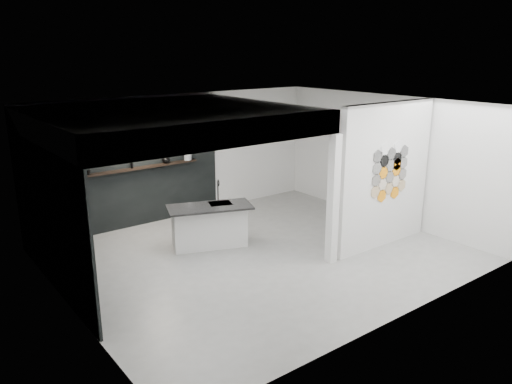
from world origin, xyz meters
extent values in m
cube|color=gray|center=(0.00, 0.00, -0.01)|extent=(7.00, 6.00, 0.01)
cube|color=silver|center=(2.23, -1.00, 1.40)|extent=(2.45, 0.15, 2.80)
cube|color=black|center=(-1.30, 2.97, 1.18)|extent=(4.40, 0.04, 2.35)
cube|color=black|center=(-3.47, 1.00, 1.18)|extent=(0.04, 4.00, 2.35)
cube|color=silver|center=(-1.30, 1.00, 2.55)|extent=(4.40, 4.00, 0.40)
cube|color=silver|center=(0.82, -1.00, 1.18)|extent=(0.16, 0.16, 2.35)
cube|color=silver|center=(-1.30, -0.92, 2.55)|extent=(4.40, 0.16, 0.40)
cube|color=silver|center=(-3.24, 0.80, 0.85)|extent=(0.40, 0.60, 0.12)
cube|color=black|center=(-1.20, 2.87, 1.30)|extent=(3.00, 0.15, 0.04)
cube|color=silver|center=(-0.53, 0.97, 0.41)|extent=(1.51, 0.98, 0.81)
cube|color=black|center=(-0.56, 0.90, 0.83)|extent=(1.75, 1.23, 0.04)
cube|color=black|center=(-0.29, 0.93, 0.84)|extent=(0.52, 0.48, 0.01)
cylinder|color=black|center=(-0.23, 1.11, 1.04)|extent=(0.03, 0.03, 0.38)
torus|color=black|center=(-0.25, 1.05, 1.23)|extent=(0.06, 0.13, 0.13)
cylinder|color=black|center=(-2.39, 2.87, 1.41)|extent=(0.30, 0.30, 0.19)
ellipsoid|color=black|center=(-0.43, 2.87, 1.39)|extent=(0.22, 0.22, 0.15)
cylinder|color=gray|center=(0.11, 2.87, 1.38)|extent=(0.19, 0.19, 0.11)
cylinder|color=gray|center=(0.15, 2.87, 1.40)|extent=(0.14, 0.14, 0.16)
cylinder|color=black|center=(-1.23, 2.87, 1.39)|extent=(0.06, 0.06, 0.15)
cylinder|color=black|center=(-2.16, 2.87, 1.37)|extent=(0.09, 0.09, 0.09)
cylinder|color=tan|center=(1.86, -1.09, 1.16)|extent=(0.26, 0.02, 0.26)
cylinder|color=#66635E|center=(1.86, -1.09, 1.39)|extent=(0.26, 0.02, 0.26)
cylinder|color=silver|center=(1.86, -1.09, 1.61)|extent=(0.26, 0.02, 0.26)
cylinder|color=black|center=(1.86, -1.09, 1.84)|extent=(0.26, 0.02, 0.26)
cylinder|color=orange|center=(2.06, -1.09, 1.05)|extent=(0.26, 0.02, 0.26)
cylinder|color=beige|center=(2.06, -1.09, 1.27)|extent=(0.26, 0.02, 0.26)
cylinder|color=orange|center=(2.06, -1.09, 1.50)|extent=(0.26, 0.02, 0.26)
cylinder|color=black|center=(2.06, -1.09, 1.73)|extent=(0.26, 0.02, 0.26)
cylinder|color=white|center=(2.06, -1.09, 1.95)|extent=(0.26, 0.02, 0.26)
cylinder|color=tan|center=(2.25, -1.09, 1.16)|extent=(0.26, 0.02, 0.26)
cylinder|color=#66635E|center=(2.25, -1.09, 1.39)|extent=(0.26, 0.02, 0.26)
cylinder|color=silver|center=(2.25, -1.09, 1.61)|extent=(0.26, 0.02, 0.26)
cylinder|color=black|center=(2.25, -1.09, 1.84)|extent=(0.26, 0.02, 0.26)
cylinder|color=orange|center=(2.44, -1.09, 1.05)|extent=(0.26, 0.02, 0.26)
cylinder|color=beige|center=(2.44, -1.09, 1.27)|extent=(0.26, 0.02, 0.26)
cylinder|color=orange|center=(2.44, -1.09, 1.50)|extent=(0.26, 0.02, 0.26)
cylinder|color=black|center=(2.44, -1.09, 1.73)|extent=(0.26, 0.02, 0.26)
cylinder|color=white|center=(2.44, -1.09, 1.95)|extent=(0.26, 0.02, 0.26)
cylinder|color=tan|center=(2.64, -1.09, 1.16)|extent=(0.26, 0.02, 0.26)
cylinder|color=#66635E|center=(2.64, -1.09, 1.39)|extent=(0.26, 0.02, 0.26)
cylinder|color=silver|center=(2.64, -1.09, 1.61)|extent=(0.26, 0.02, 0.26)
cylinder|color=black|center=(2.64, -1.09, 1.84)|extent=(0.26, 0.02, 0.26)
cylinder|color=orange|center=(2.44, -1.09, 1.61)|extent=(0.26, 0.02, 0.26)
camera|label=1|loc=(-5.37, -6.85, 3.73)|focal=35.00mm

